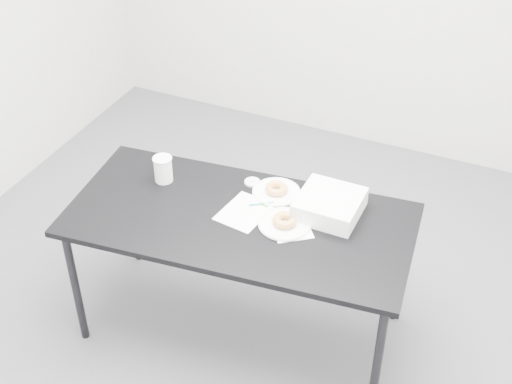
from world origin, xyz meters
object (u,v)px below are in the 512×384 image
at_px(pen, 261,204).
at_px(donut_far, 276,188).
at_px(coffee_cup, 163,169).
at_px(bakery_box, 330,205).
at_px(plate_near, 285,224).
at_px(table, 240,227).
at_px(donut_near, 285,220).
at_px(plate_far, 276,192).
at_px(scorecard, 245,212).

xyz_separation_m(pen, donut_far, (0.03, 0.13, 0.02)).
height_order(coffee_cup, bakery_box, coffee_cup).
height_order(plate_near, coffee_cup, coffee_cup).
xyz_separation_m(table, donut_near, (0.22, 0.04, 0.09)).
bearing_deg(plate_far, plate_near, -58.60).
relative_size(donut_far, bakery_box, 0.39).
distance_m(pen, coffee_cup, 0.55).
bearing_deg(donut_far, coffee_cup, -166.33).
xyz_separation_m(pen, plate_near, (0.17, -0.10, 0.00)).
height_order(pen, donut_near, donut_near).
distance_m(table, bakery_box, 0.45).
relative_size(plate_far, bakery_box, 0.82).
height_order(plate_near, bakery_box, bakery_box).
height_order(table, plate_far, plate_far).
xyz_separation_m(plate_near, bakery_box, (0.16, 0.18, 0.04)).
xyz_separation_m(table, scorecard, (0.01, 0.05, 0.06)).
height_order(plate_near, donut_near, donut_near).
bearing_deg(donut_near, coffee_cup, 173.26).
xyz_separation_m(pen, coffee_cup, (-0.55, -0.02, 0.06)).
bearing_deg(plate_near, scorecard, 176.38).
distance_m(scorecard, coffee_cup, 0.51).
relative_size(coffee_cup, bakery_box, 0.47).
distance_m(pen, plate_far, 0.13).
bearing_deg(pen, donut_far, 42.28).
relative_size(pen, bakery_box, 0.42).
bearing_deg(bakery_box, donut_near, -132.32).
bearing_deg(bakery_box, plate_far, 171.33).
bearing_deg(scorecard, table, -87.96).
distance_m(scorecard, donut_near, 0.22).
distance_m(table, donut_far, 0.29).
bearing_deg(table, scorecard, 77.93).
bearing_deg(coffee_cup, scorecard, -8.09).
height_order(plate_near, plate_far, plate_near).
distance_m(table, plate_near, 0.24).
relative_size(table, pen, 14.19).
height_order(pen, plate_near, same).
xyz_separation_m(plate_far, bakery_box, (0.30, -0.05, 0.05)).
bearing_deg(table, coffee_cup, 160.38).
xyz_separation_m(scorecard, plate_near, (0.22, -0.01, 0.01)).
distance_m(plate_far, coffee_cup, 0.60).
bearing_deg(pen, table, -147.49).
distance_m(donut_near, donut_far, 0.26).
bearing_deg(donut_far, table, -108.24).
relative_size(plate_near, bakery_box, 0.86).
relative_size(scorecard, pen, 2.15).
bearing_deg(table, pen, 61.40).
bearing_deg(bakery_box, scorecard, -156.39).
bearing_deg(plate_near, pen, 149.12).
bearing_deg(bakery_box, coffee_cup, -173.47).
height_order(pen, plate_far, pen).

